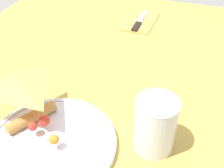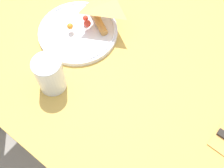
% 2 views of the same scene
% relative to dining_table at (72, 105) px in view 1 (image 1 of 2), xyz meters
% --- Properties ---
extents(dining_table, '(1.26, 0.88, 0.70)m').
position_rel_dining_table_xyz_m(dining_table, '(0.00, 0.00, 0.00)').
color(dining_table, gold).
rests_on(dining_table, ground_plane).
extents(plate_pizza, '(0.26, 0.26, 0.05)m').
position_rel_dining_table_xyz_m(plate_pizza, '(-0.21, -0.06, 0.10)').
color(plate_pizza, white).
rests_on(plate_pizza, dining_table).
extents(milk_glass, '(0.08, 0.08, 0.12)m').
position_rel_dining_table_xyz_m(milk_glass, '(-0.14, -0.25, 0.14)').
color(milk_glass, white).
rests_on(milk_glass, dining_table).
extents(napkin_folded, '(0.18, 0.11, 0.00)m').
position_rel_dining_table_xyz_m(napkin_folded, '(0.40, -0.09, 0.09)').
color(napkin_folded, '#E59E4C').
rests_on(napkin_folded, dining_table).
extents(butter_knife, '(0.18, 0.02, 0.01)m').
position_rel_dining_table_xyz_m(butter_knife, '(0.39, -0.09, 0.09)').
color(butter_knife, black).
rests_on(butter_knife, napkin_folded).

